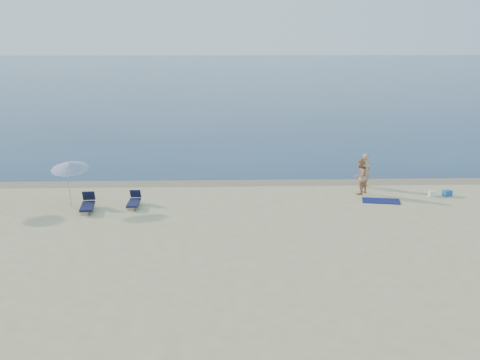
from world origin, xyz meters
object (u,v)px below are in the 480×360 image
(person_left, at_px, (366,170))
(person_right, at_px, (360,176))
(blue_cooler, at_px, (447,193))
(umbrella_near, at_px, (70,166))

(person_left, height_order, person_right, person_right)
(person_left, relative_size, person_right, 0.98)
(blue_cooler, xyz_separation_m, umbrella_near, (-17.73, -1.06, 1.73))
(person_right, height_order, blue_cooler, person_right)
(blue_cooler, bearing_deg, person_right, 153.00)
(person_left, xyz_separation_m, umbrella_near, (-14.18, -2.90, 1.00))
(person_left, bearing_deg, umbrella_near, 144.01)
(person_left, relative_size, umbrella_near, 0.78)
(person_right, bearing_deg, blue_cooler, 125.71)
(blue_cooler, relative_size, umbrella_near, 0.18)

